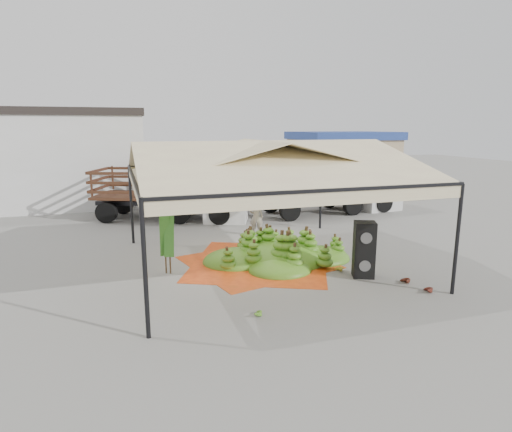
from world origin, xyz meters
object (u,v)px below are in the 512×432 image
object	(u,v)px
vendor	(256,217)
truck_left	(178,188)
banana_heap	(281,244)
speaker_stack	(364,250)
truck_right	(336,182)

from	to	relation	value
vendor	truck_left	world-z (taller)	truck_left
banana_heap	truck_left	bearing A→B (deg)	106.65
banana_heap	speaker_stack	bearing A→B (deg)	-51.53
banana_heap	vendor	xyz separation A→B (m)	(0.26, 3.48, 0.23)
vendor	truck_left	xyz separation A→B (m)	(-2.58, 4.28, 0.76)
vendor	truck_right	size ratio (longest dim) A/B	0.20
speaker_stack	vendor	bearing A→B (deg)	127.29
truck_left	truck_right	xyz separation A→B (m)	(8.16, -0.70, 0.05)
speaker_stack	vendor	xyz separation A→B (m)	(-1.52, 5.72, -0.05)
truck_left	truck_right	world-z (taller)	truck_right
truck_left	truck_right	distance (m)	8.19
banana_heap	truck_right	xyz separation A→B (m)	(5.84, 7.06, 1.04)
banana_heap	speaker_stack	distance (m)	2.88
banana_heap	truck_left	xyz separation A→B (m)	(-2.32, 7.76, 0.99)
speaker_stack	truck_left	world-z (taller)	truck_left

